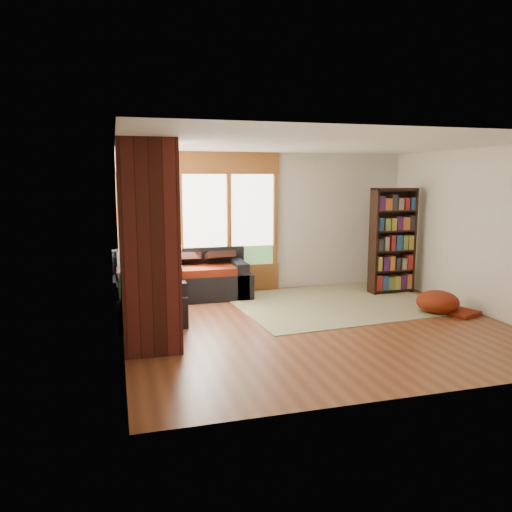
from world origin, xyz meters
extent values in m
plane|color=brown|center=(0.00, 0.00, 0.00)|extent=(5.50, 5.50, 0.00)
plane|color=white|center=(0.00, 0.00, 2.60)|extent=(5.50, 5.50, 0.00)
cube|color=silver|center=(0.00, 2.50, 1.30)|extent=(5.50, 0.04, 2.60)
cube|color=silver|center=(0.00, -2.50, 1.30)|extent=(5.50, 0.04, 2.60)
cube|color=silver|center=(-2.75, 0.00, 1.30)|extent=(0.04, 5.00, 2.60)
cube|color=silver|center=(2.75, 0.00, 1.30)|extent=(0.04, 5.00, 2.60)
cube|color=brown|center=(-1.20, 2.47, 1.35)|extent=(2.82, 0.10, 1.90)
cube|color=white|center=(-1.20, 2.47, 1.35)|extent=(2.54, 0.09, 1.62)
cube|color=brown|center=(-2.72, 1.20, 1.35)|extent=(0.10, 2.62, 1.90)
cube|color=white|center=(-2.72, 1.20, 1.35)|extent=(0.09, 2.36, 1.62)
cube|color=#738553|center=(-2.69, 2.03, 1.75)|extent=(0.03, 0.72, 0.90)
cube|color=#471914|center=(-2.40, -0.35, 1.30)|extent=(0.70, 0.70, 2.60)
cube|color=black|center=(-1.65, 2.05, 0.21)|extent=(2.20, 0.90, 0.42)
cube|color=black|center=(-1.65, 2.40, 0.61)|extent=(2.20, 0.20, 0.38)
cube|color=black|center=(-0.65, 2.05, 0.30)|extent=(0.20, 0.90, 0.60)
cube|color=maroon|center=(-1.75, 1.93, 0.48)|extent=(1.90, 0.66, 0.12)
cube|color=black|center=(-2.30, 1.40, 0.21)|extent=(0.90, 2.20, 0.42)
cube|color=black|center=(-2.65, 1.40, 0.61)|extent=(0.20, 2.20, 0.38)
cube|color=black|center=(-2.30, 0.40, 0.30)|extent=(0.90, 0.20, 0.60)
cube|color=maroon|center=(-2.18, 1.05, 0.48)|extent=(0.66, 1.20, 0.12)
cube|color=maroon|center=(-2.18, 2.00, 0.48)|extent=(0.66, 0.66, 0.12)
cube|color=beige|center=(0.84, 1.10, 0.01)|extent=(3.64, 2.89, 0.01)
cube|color=black|center=(2.54, 1.57, 0.97)|extent=(0.04, 0.28, 1.95)
cube|color=black|center=(1.74, 1.57, 0.97)|extent=(0.04, 0.28, 1.95)
cube|color=black|center=(2.14, 1.70, 0.97)|extent=(0.84, 0.02, 1.95)
cube|color=black|center=(2.14, 1.57, 0.06)|extent=(0.76, 0.26, 0.03)
cube|color=black|center=(2.14, 1.57, 0.43)|extent=(0.76, 0.26, 0.03)
cube|color=black|center=(2.14, 1.57, 0.80)|extent=(0.76, 0.26, 0.03)
cube|color=black|center=(2.14, 1.57, 1.17)|extent=(0.76, 0.26, 0.03)
cube|color=black|center=(2.14, 1.57, 1.54)|extent=(0.76, 0.26, 0.03)
cube|color=black|center=(2.14, 1.57, 1.91)|extent=(0.76, 0.26, 0.03)
cube|color=#726659|center=(2.14, 1.55, 0.97)|extent=(0.72, 0.20, 1.79)
ellipsoid|color=maroon|center=(2.11, 0.10, 0.19)|extent=(0.83, 0.83, 0.36)
ellipsoid|color=brown|center=(-2.05, 1.66, 0.74)|extent=(0.90, 0.95, 0.27)
sphere|color=brown|center=(-1.87, 1.89, 0.87)|extent=(0.45, 0.45, 0.32)
cone|color=brown|center=(-1.91, 1.85, 1.00)|extent=(0.17, 0.17, 0.14)
ellipsoid|color=#3B2618|center=(-2.05, 1.25, 0.74)|extent=(0.59, 0.85, 0.27)
sphere|color=#3B2618|center=(-2.02, 1.54, 0.87)|extent=(0.36, 0.36, 0.33)
cone|color=#3B2618|center=(-2.03, 1.49, 1.00)|extent=(0.13, 0.13, 0.14)
cube|color=#311B18|center=(-0.95, 2.26, 0.80)|extent=(0.45, 0.12, 0.45)
cube|color=#311B18|center=(-1.55, 2.26, 0.80)|extent=(0.45, 0.12, 0.45)
cube|color=#311B18|center=(-2.48, 1.80, 0.80)|extent=(0.45, 0.12, 0.45)
cube|color=#311B18|center=(-2.48, 0.70, 0.80)|extent=(0.45, 0.12, 0.45)
cube|color=maroon|center=(-2.15, 2.26, 0.80)|extent=(0.42, 0.12, 0.42)
camera|label=1|loc=(-2.79, -6.55, 2.15)|focal=35.00mm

